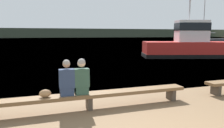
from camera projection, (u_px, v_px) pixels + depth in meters
water_surface at (42, 38)px, 119.91m from camera, size 240.00×240.00×0.00m
far_shoreline at (41, 33)px, 126.35m from camera, size 600.00×12.00×5.28m
bench_main at (89, 96)px, 6.01m from camera, size 5.87×0.44×0.44m
person_left at (67, 80)px, 5.75m from camera, size 0.39×0.36×0.96m
person_right at (82, 78)px, 5.87m from camera, size 0.39×0.37×0.98m
shopping_bag at (45, 93)px, 5.61m from camera, size 0.30×0.16×0.20m
tugboat_red at (188, 46)px, 19.48m from camera, size 8.21×5.07×5.36m
moored_sailboat at (205, 43)px, 32.23m from camera, size 9.24×2.96×7.53m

